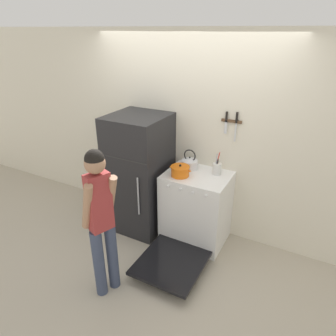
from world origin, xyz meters
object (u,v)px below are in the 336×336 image
utensil_jar (217,168)px  person (101,217)px  stove_range (195,210)px  refrigerator (140,174)px  tea_kettle (190,163)px  dutch_oven_pot (180,171)px

utensil_jar → person: bearing=-116.2°
stove_range → utensil_jar: utensil_jar is taller
refrigerator → person: bearing=-74.3°
refrigerator → person: size_ratio=0.99×
refrigerator → tea_kettle: refrigerator is taller
stove_range → refrigerator: bearing=-179.1°
tea_kettle → person: bearing=-103.0°
refrigerator → dutch_oven_pot: refrigerator is taller
dutch_oven_pot → person: person is taller
stove_range → person: person is taller
dutch_oven_pot → utensil_jar: utensil_jar is taller
stove_range → person: bearing=-111.7°
stove_range → tea_kettle: (-0.16, 0.16, 0.55)m
tea_kettle → utensil_jar: utensil_jar is taller
utensil_jar → dutch_oven_pot: bearing=-145.9°
dutch_oven_pot → utensil_jar: 0.44m
utensil_jar → refrigerator: bearing=-169.7°
stove_range → utensil_jar: (0.19, 0.17, 0.55)m
refrigerator → dutch_oven_pot: 0.66m
stove_range → tea_kettle: size_ratio=5.37×
tea_kettle → dutch_oven_pot: bearing=-93.2°
utensil_jar → tea_kettle: bearing=-179.0°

